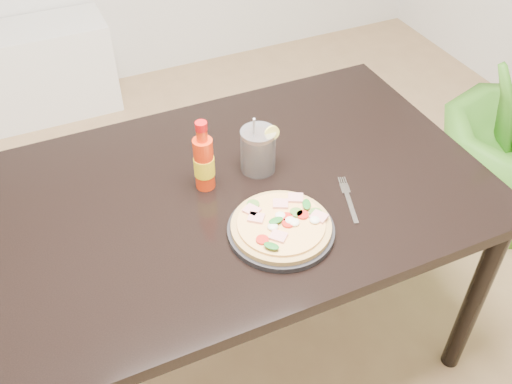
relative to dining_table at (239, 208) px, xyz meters
name	(u,v)px	position (x,y,z in m)	size (l,w,h in m)	color
floor	(292,384)	(0.08, -0.24, -0.67)	(4.50, 4.50, 0.00)	#9E7A51
dining_table	(239,208)	(0.00, 0.00, 0.00)	(1.40, 0.90, 0.75)	black
plate	(281,230)	(0.03, -0.21, 0.09)	(0.28, 0.28, 0.02)	black
pizza	(282,224)	(0.03, -0.21, 0.11)	(0.26, 0.26, 0.03)	tan
hot_sauce_bottle	(204,162)	(-0.08, 0.04, 0.17)	(0.06, 0.06, 0.22)	red
cola_cup	(258,151)	(0.09, 0.05, 0.15)	(0.11, 0.10, 0.19)	black
fork	(348,198)	(0.26, -0.17, 0.09)	(0.08, 0.18, 0.00)	silver
plant_pot	(503,195)	(1.33, 0.14, -0.56)	(0.28, 0.28, 0.22)	brown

